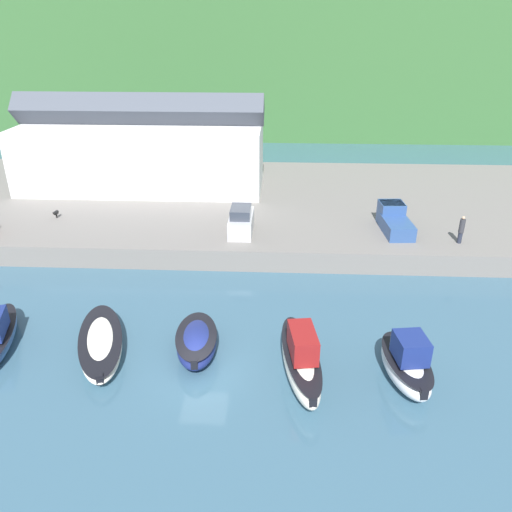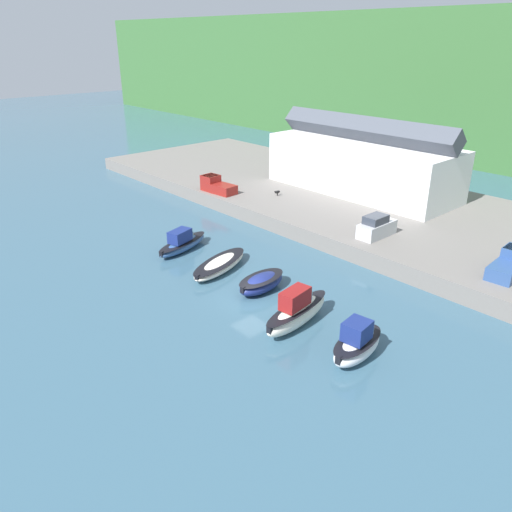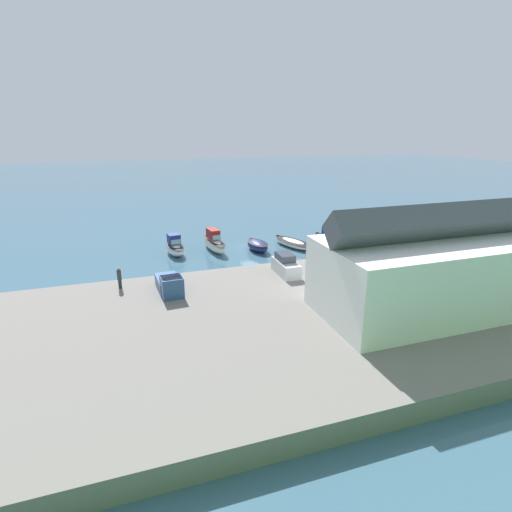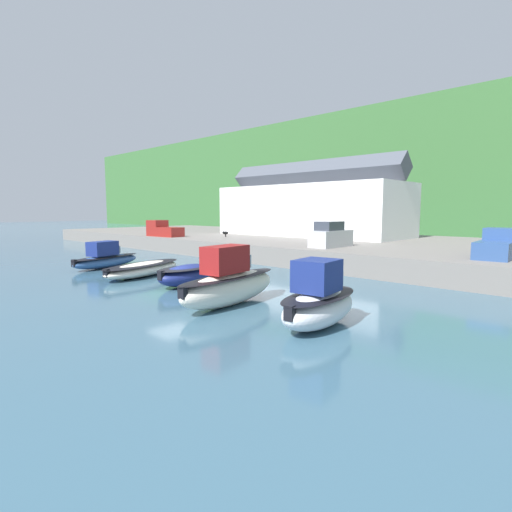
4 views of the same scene
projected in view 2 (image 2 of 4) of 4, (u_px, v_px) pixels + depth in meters
The scene contains 12 objects.
ground_plane at pixel (251, 299), 39.93m from camera, with size 320.00×320.00×0.00m, color #385B70.
quay_promenade at pixel (416, 221), 54.45m from camera, with size 95.43×25.11×1.63m.
harbor_clubhouse at pixel (362, 164), 60.93m from camera, with size 23.79×9.07×9.10m.
moored_boat_0 at pixel (182, 243), 48.73m from camera, with size 3.62×6.87×2.19m.
moored_boat_1 at pixel (220, 265), 44.67m from camera, with size 4.53×7.71×0.99m.
moored_boat_2 at pixel (261, 283), 41.02m from camera, with size 2.79×5.03×1.34m.
moored_boat_3 at pixel (297, 312), 35.90m from camera, with size 2.68×7.10×3.00m.
moored_boat_4 at pixel (357, 344), 32.30m from camera, with size 2.71×5.22×2.78m.
parked_car_0 at pixel (376, 227), 47.71m from camera, with size 1.82×4.21×2.16m.
pickup_truck_0 at pixel (216, 185), 61.55m from camera, with size 4.88×2.38×1.90m.
pickup_truck_1 at pixel (511, 264), 40.29m from camera, with size 2.26×4.84×1.90m.
dog_on_quay at pixel (277, 192), 60.06m from camera, with size 0.33×0.87×0.68m.
Camera 2 is at (26.28, -23.31, 19.30)m, focal length 35.00 mm.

